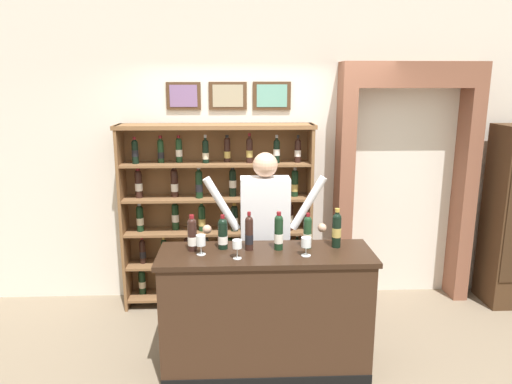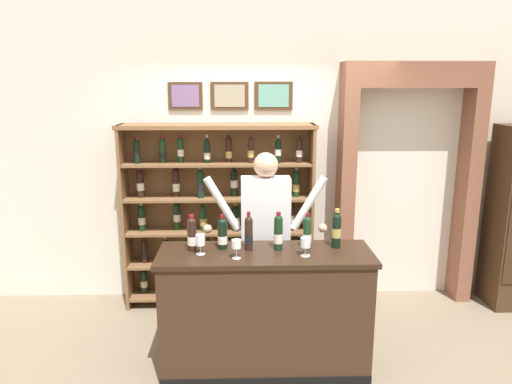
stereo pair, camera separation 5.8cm
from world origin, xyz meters
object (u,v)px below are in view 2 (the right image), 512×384
at_px(wine_glass_left, 236,245).
at_px(shopkeeper, 265,224).
at_px(tasting_bottle_riserva, 337,229).
at_px(tasting_bottle_brunello, 278,232).
at_px(wine_glass_spare, 200,241).
at_px(tasting_bottle_vin_santo, 222,233).
at_px(tasting_bottle_prosecco, 307,232).
at_px(wine_glass_center, 306,243).
at_px(tasting_bottle_bianco, 192,234).
at_px(tasting_bottle_grappa, 249,233).
at_px(wine_shelf, 219,212).
at_px(tasting_counter, 265,311).

bearing_deg(wine_glass_left, shopkeeper, 69.79).
relative_size(tasting_bottle_riserva, wine_glass_left, 2.17).
bearing_deg(tasting_bottle_brunello, shopkeeper, 98.85).
xyz_separation_m(shopkeeper, wine_glass_spare, (-0.53, -0.59, 0.05)).
xyz_separation_m(tasting_bottle_vin_santo, wine_glass_spare, (-0.17, -0.13, -0.02)).
bearing_deg(tasting_bottle_prosecco, wine_glass_spare, -172.02).
xyz_separation_m(tasting_bottle_brunello, wine_glass_left, (-0.33, -0.19, -0.04)).
distance_m(shopkeeper, tasting_bottle_riserva, 0.72).
bearing_deg(wine_glass_spare, tasting_bottle_brunello, 8.49).
bearing_deg(wine_glass_left, wine_glass_center, 4.08).
distance_m(tasting_bottle_bianco, tasting_bottle_grappa, 0.45).
bearing_deg(shopkeeper, wine_glass_left, -110.21).
xyz_separation_m(tasting_bottle_bianco, tasting_bottle_vin_santo, (0.24, 0.03, -0.01)).
distance_m(tasting_bottle_vin_santo, wine_glass_left, 0.25).
distance_m(shopkeeper, wine_glass_spare, 0.79).
distance_m(wine_shelf, tasting_bottle_grappa, 1.21).
distance_m(tasting_bottle_prosecco, wine_glass_left, 0.60).
bearing_deg(shopkeeper, tasting_bottle_grappa, -107.56).
height_order(shopkeeper, tasting_bottle_brunello, shopkeeper).
distance_m(wine_shelf, wine_glass_center, 1.51).
xyz_separation_m(wine_shelf, wine_glass_center, (0.72, -1.32, 0.11)).
bearing_deg(tasting_bottle_riserva, wine_glass_center, -145.30).
bearing_deg(tasting_bottle_brunello, tasting_counter, -149.26).
bearing_deg(wine_glass_center, tasting_bottle_prosecco, 78.34).
bearing_deg(tasting_bottle_brunello, tasting_bottle_riserva, 4.40).
relative_size(wine_glass_center, wine_glass_left, 0.99).
distance_m(tasting_counter, tasting_bottle_vin_santo, 0.72).
height_order(shopkeeper, tasting_bottle_bianco, shopkeeper).
height_order(tasting_bottle_bianco, wine_glass_spare, tasting_bottle_bianco).
xyz_separation_m(tasting_bottle_brunello, tasting_bottle_riserva, (0.47, 0.04, 0.01)).
distance_m(tasting_bottle_grappa, tasting_bottle_prosecco, 0.47).
bearing_deg(wine_glass_center, tasting_bottle_brunello, 142.22).
relative_size(wine_shelf, tasting_bottle_prosecco, 6.79).
height_order(tasting_bottle_riserva, wine_glass_spare, tasting_bottle_riserva).
height_order(tasting_bottle_vin_santo, tasting_bottle_prosecco, tasting_bottle_prosecco).
relative_size(tasting_bottle_riserva, wine_glass_spare, 2.04).
distance_m(tasting_bottle_bianco, tasting_bottle_brunello, 0.68).
bearing_deg(tasting_bottle_riserva, wine_glass_spare, -173.29).
height_order(wine_glass_left, wine_glass_spare, wine_glass_spare).
relative_size(wine_shelf, tasting_bottle_bianco, 6.74).
height_order(tasting_bottle_vin_santo, wine_glass_center, tasting_bottle_vin_santo).
bearing_deg(wine_glass_left, tasting_bottle_grappa, 63.30).
xyz_separation_m(wine_shelf, tasting_bottle_prosecco, (0.76, -1.14, 0.14)).
bearing_deg(tasting_bottle_prosecco, wine_shelf, 123.75).
height_order(shopkeeper, wine_glass_center, shopkeeper).
xyz_separation_m(tasting_bottle_riserva, wine_glass_left, (-0.80, -0.23, -0.04)).
bearing_deg(tasting_bottle_brunello, tasting_bottle_bianco, 179.55).
xyz_separation_m(tasting_bottle_prosecco, tasting_bottle_riserva, (0.24, 0.01, 0.02)).
xyz_separation_m(tasting_bottle_vin_santo, tasting_bottle_prosecco, (0.68, -0.01, 0.01)).
bearing_deg(tasting_bottle_vin_santo, wine_glass_center, -16.54).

